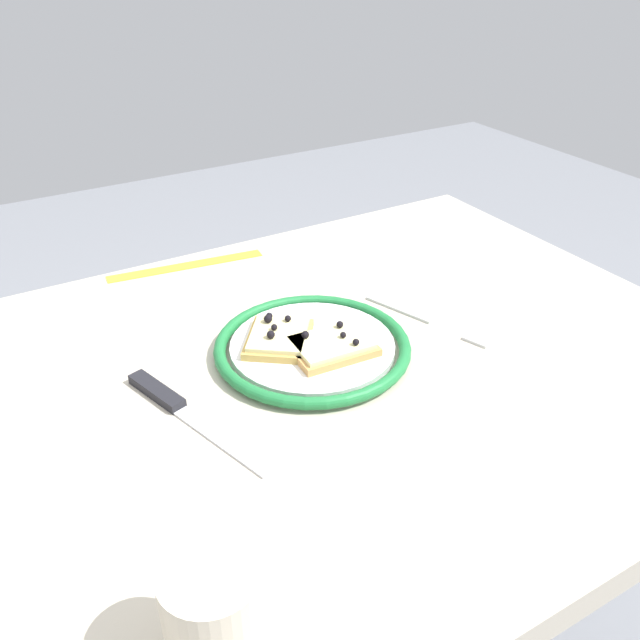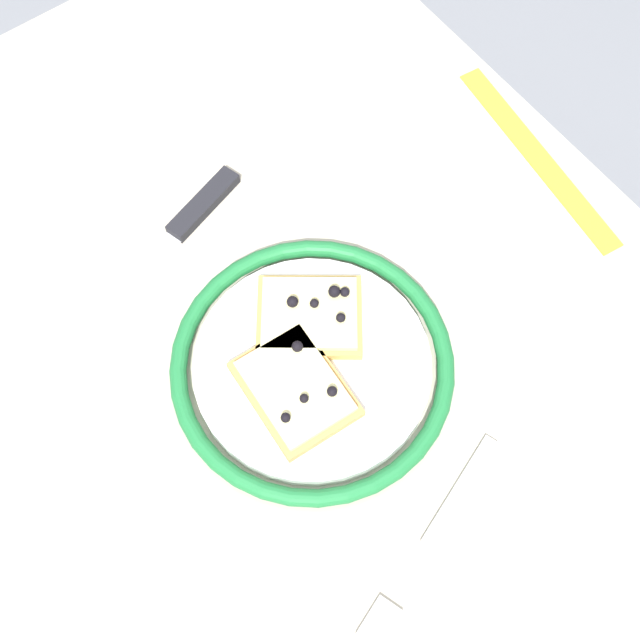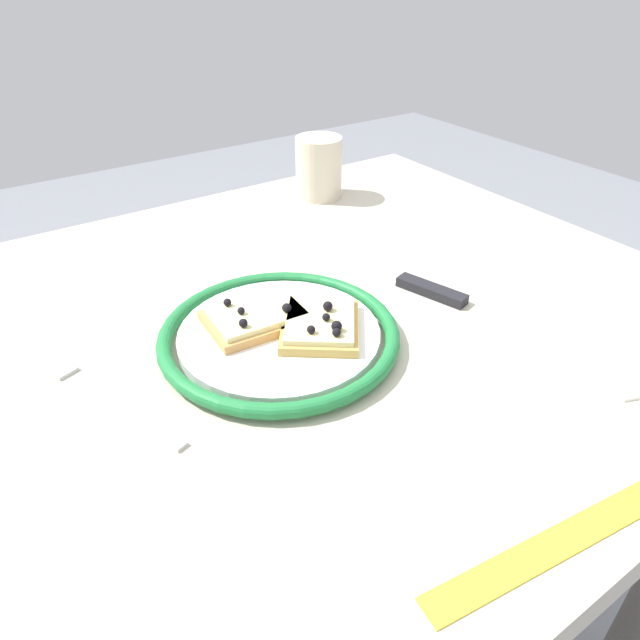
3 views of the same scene
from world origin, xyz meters
TOP-DOWN VIEW (x-y plane):
  - dining_table at (0.00, 0.00)m, footprint 1.05×0.80m
  - plate at (0.00, -0.03)m, footprint 0.26×0.26m
  - pizza_slice_near at (0.04, -0.06)m, footprint 0.12×0.12m
  - pizza_slice_far at (-0.01, -0.01)m, footprint 0.11×0.08m
  - knife at (0.19, -0.02)m, footprint 0.09×0.24m
  - fork at (-0.18, -0.02)m, footprint 0.08×0.20m
  - cup at (0.27, 0.29)m, footprint 0.08×0.08m
  - measuring_tape at (0.05, -0.36)m, footprint 0.25×0.06m
  - napkin at (0.31, -0.26)m, footprint 0.18×0.18m

SIDE VIEW (x-z plane):
  - dining_table at x=0.00m, z-range 0.30..1.07m
  - measuring_tape at x=0.05m, z-range 0.78..0.78m
  - napkin at x=0.31m, z-range 0.78..0.78m
  - fork at x=-0.18m, z-range 0.78..0.78m
  - knife at x=0.19m, z-range 0.78..0.79m
  - plate at x=0.00m, z-range 0.78..0.80m
  - pizza_slice_far at x=-0.01m, z-range 0.79..0.81m
  - pizza_slice_near at x=0.04m, z-range 0.79..0.82m
  - cup at x=0.27m, z-range 0.78..0.88m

